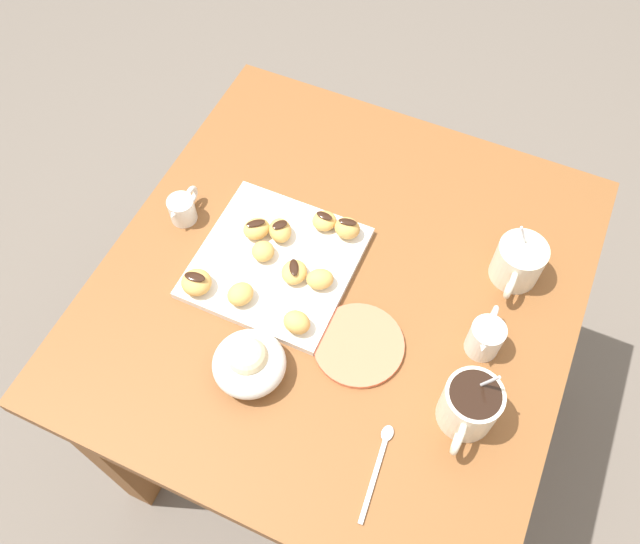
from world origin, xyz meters
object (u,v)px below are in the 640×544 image
object	(u,v)px
coffee_mug_cream_left	(519,262)
chocolate_sauce_pitcher	(182,208)
beignet_6	(263,251)
beignet_7	(240,294)
ice_cream_bowl	(249,362)
beignet_3	(196,282)
saucer_coral_left	(359,345)
beignet_9	(280,230)
beignet_0	(297,322)
beignet_4	(320,279)
beignet_2	(294,272)
cream_pitcher_white	(486,337)
beignet_5	(347,228)
dining_table	(338,317)
coffee_mug_cream_right	(470,406)
pastry_plate_square	(276,262)
beignet_8	(257,229)
beignet_1	(324,221)

from	to	relation	value
coffee_mug_cream_left	chocolate_sauce_pitcher	xyz separation A→B (m)	(0.14, -0.63, -0.02)
beignet_6	beignet_7	size ratio (longest dim) A/B	0.87
ice_cream_bowl	beignet_3	bearing A→B (deg)	-122.46
saucer_coral_left	beignet_9	size ratio (longest dim) A/B	3.07
beignet_0	beignet_4	size ratio (longest dim) A/B	0.99
beignet_2	beignet_4	world-z (taller)	beignet_4
beignet_3	saucer_coral_left	bearing A→B (deg)	93.43
cream_pitcher_white	beignet_5	distance (m)	0.33
beignet_9	coffee_mug_cream_left	bearing A→B (deg)	104.00
dining_table	coffee_mug_cream_left	distance (m)	0.38
coffee_mug_cream_right	beignet_9	bearing A→B (deg)	-114.16
dining_table	beignet_9	xyz separation A→B (m)	(-0.04, -0.14, 0.18)
chocolate_sauce_pitcher	saucer_coral_left	distance (m)	0.44
coffee_mug_cream_right	beignet_5	size ratio (longest dim) A/B	3.07
coffee_mug_cream_left	saucer_coral_left	xyz separation A→B (m)	(0.26, -0.21, -0.04)
ice_cream_bowl	beignet_2	size ratio (longest dim) A/B	2.45
beignet_7	beignet_9	distance (m)	0.15
pastry_plate_square	cream_pitcher_white	size ratio (longest dim) A/B	2.76
beignet_0	beignet_5	distance (m)	0.22
ice_cream_bowl	beignet_7	bearing A→B (deg)	-145.96
chocolate_sauce_pitcher	beignet_7	distance (m)	0.23
cream_pitcher_white	beignet_8	size ratio (longest dim) A/B	2.00
coffee_mug_cream_right	beignet_1	size ratio (longest dim) A/B	3.23
ice_cream_bowl	beignet_8	distance (m)	0.28
dining_table	beignet_4	size ratio (longest dim) A/B	18.15
ice_cream_bowl	beignet_1	xyz separation A→B (m)	(-0.33, -0.01, -0.01)
coffee_mug_cream_right	beignet_5	xyz separation A→B (m)	(-0.25, -0.32, -0.02)
chocolate_sauce_pitcher	beignet_1	size ratio (longest dim) A/B	1.95
cream_pitcher_white	beignet_4	distance (m)	0.31
beignet_4	beignet_6	world-z (taller)	beignet_4
coffee_mug_cream_left	beignet_6	xyz separation A→B (m)	(0.16, -0.44, -0.01)
beignet_2	beignet_3	size ratio (longest dim) A/B	0.92
beignet_3	beignet_7	xyz separation A→B (m)	(-0.01, 0.08, -0.00)
ice_cream_bowl	beignet_1	size ratio (longest dim) A/B	2.67
coffee_mug_cream_left	beignet_2	bearing A→B (deg)	-64.04
coffee_mug_cream_right	ice_cream_bowl	size ratio (longest dim) A/B	1.21
saucer_coral_left	beignet_3	distance (m)	0.32
ice_cream_bowl	beignet_8	world-z (taller)	ice_cream_bowl
coffee_mug_cream_left	saucer_coral_left	size ratio (longest dim) A/B	0.81
beignet_0	beignet_2	distance (m)	0.11
beignet_5	beignet_8	xyz separation A→B (m)	(0.07, -0.16, -0.00)
dining_table	beignet_9	world-z (taller)	beignet_9
beignet_1	beignet_2	bearing A→B (deg)	-1.59
beignet_0	beignet_4	xyz separation A→B (m)	(-0.10, 0.00, -0.00)
coffee_mug_cream_left	beignet_8	size ratio (longest dim) A/B	2.51
beignet_2	beignet_6	world-z (taller)	beignet_6
beignet_2	beignet_7	bearing A→B (deg)	-39.51
coffee_mug_cream_right	beignet_3	world-z (taller)	coffee_mug_cream_right
coffee_mug_cream_right	cream_pitcher_white	bearing A→B (deg)	-175.61
coffee_mug_cream_left	beignet_4	world-z (taller)	coffee_mug_cream_left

